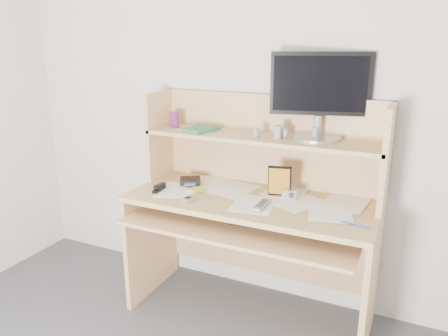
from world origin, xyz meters
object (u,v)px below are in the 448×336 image
at_px(desk, 255,203).
at_px(keyboard, 271,222).
at_px(tv_remote, 262,205).
at_px(game_case, 280,181).
at_px(monitor, 320,93).

bearing_deg(desk, keyboard, -46.76).
distance_m(tv_remote, game_case, 0.21).
xyz_separation_m(desk, game_case, (0.14, 0.00, 0.15)).
relative_size(desk, keyboard, 3.18).
height_order(tv_remote, monitor, monitor).
bearing_deg(monitor, desk, -170.08).
xyz_separation_m(keyboard, tv_remote, (-0.05, -0.02, 0.10)).
height_order(desk, game_case, desk).
relative_size(tv_remote, game_case, 0.90).
relative_size(keyboard, game_case, 2.40).
bearing_deg(keyboard, desk, 128.46).
height_order(tv_remote, game_case, game_case).
xyz_separation_m(keyboard, game_case, (-0.01, 0.16, 0.18)).
height_order(keyboard, monitor, monitor).
distance_m(desk, keyboard, 0.22).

